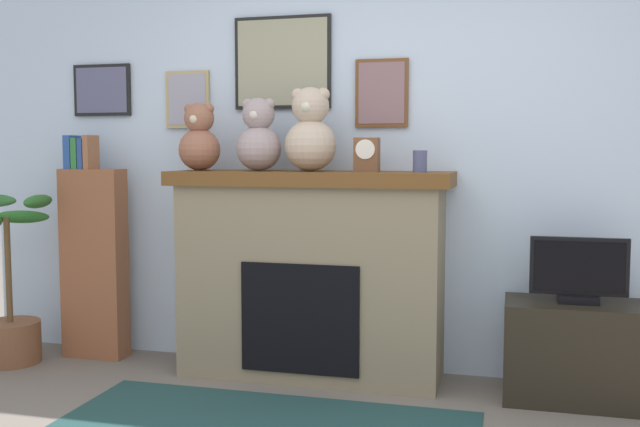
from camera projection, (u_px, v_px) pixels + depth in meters
name	position (u px, v px, depth m)	size (l,w,h in m)	color
back_wall	(380.00, 149.00, 4.28)	(5.20, 0.15, 2.60)	silver
fireplace	(311.00, 273.00, 4.15)	(1.60, 0.52, 1.18)	#817359
bookshelf	(94.00, 258.00, 4.54)	(0.39, 0.16, 1.39)	brown
potted_plant	(10.00, 307.00, 4.42)	(0.51, 0.54, 1.05)	brown
tv_stand	(576.00, 352.00, 3.75)	(0.72, 0.40, 0.52)	black
television	(579.00, 272.00, 3.71)	(0.48, 0.14, 0.34)	black
candle_jar	(420.00, 161.00, 3.92)	(0.08, 0.08, 0.12)	#4C517A
mantel_clock	(367.00, 155.00, 3.99)	(0.13, 0.10, 0.19)	brown
teddy_bear_tan	(199.00, 140.00, 4.24)	(0.24, 0.24, 0.39)	#935D46
teddy_bear_cream	(259.00, 138.00, 4.15)	(0.26, 0.26, 0.42)	#9E8B8D
teddy_bear_brown	(310.00, 134.00, 4.06)	(0.29, 0.29, 0.47)	#BFA890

